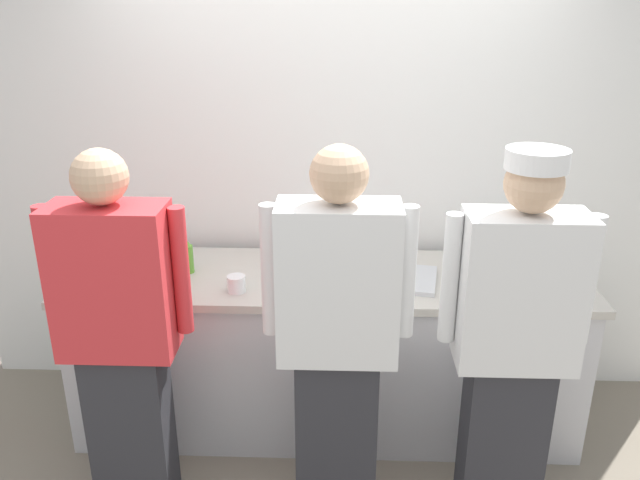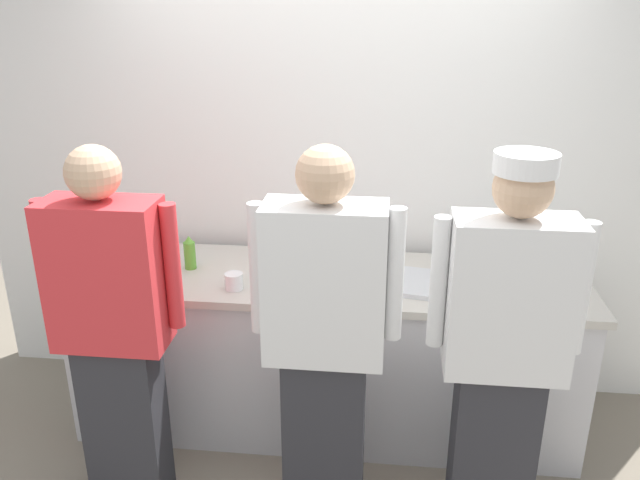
{
  "view_description": "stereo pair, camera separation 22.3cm",
  "coord_description": "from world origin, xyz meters",
  "px_view_note": "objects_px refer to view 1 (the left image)",
  "views": [
    {
      "loc": [
        0.07,
        -2.62,
        2.25
      ],
      "look_at": [
        -0.03,
        0.42,
        1.08
      ],
      "focal_mm": 35.65,
      "sensor_mm": 36.0,
      "label": 1
    },
    {
      "loc": [
        0.3,
        -2.61,
        2.25
      ],
      "look_at": [
        -0.03,
        0.42,
        1.08
      ],
      "focal_mm": 35.65,
      "sensor_mm": 36.0,
      "label": 2
    }
  ],
  "objects_px": {
    "chef_far_right": "(514,341)",
    "ramekin_yellow_sauce": "(512,291)",
    "mixing_bowl_steel": "(509,262)",
    "chef_near_left": "(120,334)",
    "ramekin_green_sauce": "(307,268)",
    "deli_cup": "(236,284)",
    "chef_center": "(337,338)",
    "ramekin_orange_sauce": "(470,286)",
    "plate_stack_front": "(141,273)",
    "sheet_tray": "(394,278)",
    "squeeze_bottle_primary": "(187,257)"
  },
  "relations": [
    {
      "from": "mixing_bowl_steel",
      "to": "deli_cup",
      "type": "height_order",
      "value": "mixing_bowl_steel"
    },
    {
      "from": "chef_near_left",
      "to": "chef_center",
      "type": "bearing_deg",
      "value": -1.69
    },
    {
      "from": "ramekin_yellow_sauce",
      "to": "chef_near_left",
      "type": "bearing_deg",
      "value": -165.44
    },
    {
      "from": "ramekin_green_sauce",
      "to": "ramekin_yellow_sauce",
      "type": "relative_size",
      "value": 1.11
    },
    {
      "from": "plate_stack_front",
      "to": "ramekin_green_sauce",
      "type": "distance_m",
      "value": 0.85
    },
    {
      "from": "chef_center",
      "to": "sheet_tray",
      "type": "distance_m",
      "value": 0.7
    },
    {
      "from": "ramekin_green_sauce",
      "to": "deli_cup",
      "type": "xyz_separation_m",
      "value": [
        -0.33,
        -0.25,
        0.02
      ]
    },
    {
      "from": "ramekin_yellow_sauce",
      "to": "plate_stack_front",
      "type": "bearing_deg",
      "value": 176.03
    },
    {
      "from": "sheet_tray",
      "to": "mixing_bowl_steel",
      "type": "bearing_deg",
      "value": 11.95
    },
    {
      "from": "squeeze_bottle_primary",
      "to": "ramekin_yellow_sauce",
      "type": "distance_m",
      "value": 1.64
    },
    {
      "from": "chef_near_left",
      "to": "ramekin_green_sauce",
      "type": "xyz_separation_m",
      "value": [
        0.76,
        0.7,
        0.01
      ]
    },
    {
      "from": "chef_far_right",
      "to": "plate_stack_front",
      "type": "distance_m",
      "value": 1.85
    },
    {
      "from": "chef_near_left",
      "to": "deli_cup",
      "type": "height_order",
      "value": "chef_near_left"
    },
    {
      "from": "chef_near_left",
      "to": "chef_center",
      "type": "height_order",
      "value": "chef_center"
    },
    {
      "from": "squeeze_bottle_primary",
      "to": "mixing_bowl_steel",
      "type": "bearing_deg",
      "value": 2.3
    },
    {
      "from": "plate_stack_front",
      "to": "ramekin_yellow_sauce",
      "type": "distance_m",
      "value": 1.85
    },
    {
      "from": "mixing_bowl_steel",
      "to": "chef_near_left",
      "type": "bearing_deg",
      "value": -157.73
    },
    {
      "from": "chef_center",
      "to": "chef_near_left",
      "type": "bearing_deg",
      "value": 178.31
    },
    {
      "from": "chef_center",
      "to": "ramekin_yellow_sauce",
      "type": "distance_m",
      "value": 0.97
    },
    {
      "from": "squeeze_bottle_primary",
      "to": "ramekin_orange_sauce",
      "type": "height_order",
      "value": "squeeze_bottle_primary"
    },
    {
      "from": "plate_stack_front",
      "to": "sheet_tray",
      "type": "bearing_deg",
      "value": 1.28
    },
    {
      "from": "ramekin_orange_sauce",
      "to": "ramekin_green_sauce",
      "type": "height_order",
      "value": "ramekin_orange_sauce"
    },
    {
      "from": "chef_center",
      "to": "chef_far_right",
      "type": "height_order",
      "value": "chef_center"
    },
    {
      "from": "chef_near_left",
      "to": "ramekin_orange_sauce",
      "type": "relative_size",
      "value": 19.31
    },
    {
      "from": "chef_center",
      "to": "ramekin_yellow_sauce",
      "type": "xyz_separation_m",
      "value": [
        0.84,
        0.49,
        -0.0
      ]
    },
    {
      "from": "ramekin_orange_sauce",
      "to": "deli_cup",
      "type": "bearing_deg",
      "value": -176.72
    },
    {
      "from": "chef_center",
      "to": "sheet_tray",
      "type": "height_order",
      "value": "chef_center"
    },
    {
      "from": "squeeze_bottle_primary",
      "to": "ramekin_yellow_sauce",
      "type": "height_order",
      "value": "squeeze_bottle_primary"
    },
    {
      "from": "ramekin_orange_sauce",
      "to": "ramekin_yellow_sauce",
      "type": "xyz_separation_m",
      "value": [
        0.19,
        -0.06,
        0.0
      ]
    },
    {
      "from": "sheet_tray",
      "to": "ramekin_yellow_sauce",
      "type": "xyz_separation_m",
      "value": [
        0.56,
        -0.16,
        0.01
      ]
    },
    {
      "from": "sheet_tray",
      "to": "squeeze_bottle_primary",
      "type": "height_order",
      "value": "squeeze_bottle_primary"
    },
    {
      "from": "mixing_bowl_steel",
      "to": "chef_far_right",
      "type": "bearing_deg",
      "value": -101.74
    },
    {
      "from": "sheet_tray",
      "to": "deli_cup",
      "type": "bearing_deg",
      "value": -168.17
    },
    {
      "from": "plate_stack_front",
      "to": "chef_far_right",
      "type": "bearing_deg",
      "value": -19.55
    },
    {
      "from": "mixing_bowl_steel",
      "to": "ramekin_green_sauce",
      "type": "height_order",
      "value": "mixing_bowl_steel"
    },
    {
      "from": "plate_stack_front",
      "to": "sheet_tray",
      "type": "xyz_separation_m",
      "value": [
        1.29,
        0.03,
        -0.02
      ]
    },
    {
      "from": "plate_stack_front",
      "to": "ramekin_orange_sauce",
      "type": "height_order",
      "value": "plate_stack_front"
    },
    {
      "from": "chef_center",
      "to": "ramekin_green_sauce",
      "type": "relative_size",
      "value": 18.26
    },
    {
      "from": "chef_far_right",
      "to": "ramekin_yellow_sauce",
      "type": "xyz_separation_m",
      "value": [
        0.11,
        0.49,
        -0.01
      ]
    },
    {
      "from": "chef_near_left",
      "to": "deli_cup",
      "type": "distance_m",
      "value": 0.62
    },
    {
      "from": "squeeze_bottle_primary",
      "to": "ramekin_yellow_sauce",
      "type": "xyz_separation_m",
      "value": [
        1.63,
        -0.22,
        -0.06
      ]
    },
    {
      "from": "chef_far_right",
      "to": "mixing_bowl_steel",
      "type": "bearing_deg",
      "value": 78.26
    },
    {
      "from": "chef_near_left",
      "to": "ramekin_yellow_sauce",
      "type": "bearing_deg",
      "value": 14.56
    },
    {
      "from": "ramekin_yellow_sauce",
      "to": "deli_cup",
      "type": "bearing_deg",
      "value": -179.71
    },
    {
      "from": "chef_near_left",
      "to": "chef_far_right",
      "type": "relative_size",
      "value": 0.99
    },
    {
      "from": "chef_center",
      "to": "chef_far_right",
      "type": "bearing_deg",
      "value": -0.25
    },
    {
      "from": "ramekin_green_sauce",
      "to": "plate_stack_front",
      "type": "bearing_deg",
      "value": -172.27
    },
    {
      "from": "plate_stack_front",
      "to": "ramekin_yellow_sauce",
      "type": "xyz_separation_m",
      "value": [
        1.85,
        -0.13,
        -0.01
      ]
    },
    {
      "from": "chef_near_left",
      "to": "chef_center",
      "type": "relative_size",
      "value": 0.98
    },
    {
      "from": "chef_far_right",
      "to": "plate_stack_front",
      "type": "height_order",
      "value": "chef_far_right"
    }
  ]
}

